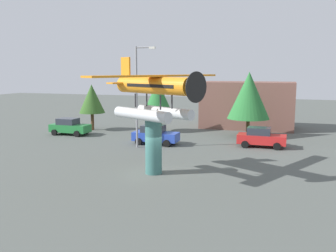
% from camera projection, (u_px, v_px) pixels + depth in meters
% --- Properties ---
extents(ground_plane, '(140.00, 140.00, 0.00)m').
position_uv_depth(ground_plane, '(154.00, 173.00, 24.43)').
color(ground_plane, '#515651').
extents(display_pedestal, '(1.10, 1.10, 3.66)m').
position_uv_depth(display_pedestal, '(154.00, 146.00, 24.15)').
color(display_pedestal, '#386B66').
rests_on(display_pedestal, ground).
extents(floatplane_monument, '(7.12, 9.78, 4.00)m').
position_uv_depth(floatplane_monument, '(155.00, 93.00, 23.53)').
color(floatplane_monument, silver).
rests_on(floatplane_monument, display_pedestal).
extents(car_near_green, '(4.20, 2.02, 1.76)m').
position_uv_depth(car_near_green, '(70.00, 127.00, 38.90)').
color(car_near_green, '#237A38').
rests_on(car_near_green, ground).
extents(car_mid_blue, '(4.20, 2.02, 1.76)m').
position_uv_depth(car_mid_blue, '(155.00, 135.00, 33.98)').
color(car_mid_blue, '#2847B7').
rests_on(car_mid_blue, ground).
extents(car_far_red, '(4.20, 2.02, 1.76)m').
position_uv_depth(car_far_red, '(261.00, 137.00, 32.67)').
color(car_far_red, red).
rests_on(car_far_red, ground).
extents(streetlight_primary, '(1.84, 0.28, 8.79)m').
position_uv_depth(streetlight_primary, '(138.00, 90.00, 31.85)').
color(streetlight_primary, gray).
rests_on(streetlight_primary, ground).
extents(storefront_building, '(10.63, 5.43, 5.43)m').
position_uv_depth(storefront_building, '(248.00, 105.00, 43.52)').
color(storefront_building, brown).
rests_on(storefront_building, ground).
extents(tree_west, '(2.91, 2.91, 5.21)m').
position_uv_depth(tree_west, '(92.00, 99.00, 41.69)').
color(tree_west, brown).
rests_on(tree_west, ground).
extents(tree_east, '(3.20, 3.20, 5.70)m').
position_uv_depth(tree_east, '(158.00, 97.00, 40.55)').
color(tree_east, brown).
rests_on(tree_east, ground).
extents(tree_center_back, '(4.26, 4.26, 6.64)m').
position_uv_depth(tree_center_back, '(249.00, 95.00, 37.15)').
color(tree_center_back, brown).
rests_on(tree_center_back, ground).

